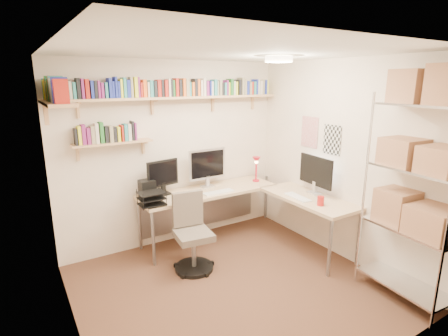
# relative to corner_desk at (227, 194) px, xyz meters

# --- Properties ---
(ground) EXTENTS (3.20, 3.20, 0.00)m
(ground) POSITION_rel_corner_desk_xyz_m (-0.49, -0.93, -0.75)
(ground) COLOR #40241B
(ground) RESTS_ON ground
(room_shell) EXTENTS (3.24, 3.04, 2.52)m
(room_shell) POSITION_rel_corner_desk_xyz_m (-0.49, -0.93, 0.80)
(room_shell) COLOR beige
(room_shell) RESTS_ON ground
(wall_shelves) EXTENTS (3.12, 1.09, 0.79)m
(wall_shelves) POSITION_rel_corner_desk_xyz_m (-0.92, 0.36, 1.28)
(wall_shelves) COLOR tan
(wall_shelves) RESTS_ON ground
(corner_desk) EXTENTS (2.33, 1.93, 1.31)m
(corner_desk) POSITION_rel_corner_desk_xyz_m (0.00, 0.00, 0.00)
(corner_desk) COLOR beige
(corner_desk) RESTS_ON ground
(office_chair) EXTENTS (0.49, 0.50, 0.94)m
(office_chair) POSITION_rel_corner_desk_xyz_m (-0.69, -0.30, -0.36)
(office_chair) COLOR black
(office_chair) RESTS_ON ground
(wire_rack) EXTENTS (0.53, 0.96, 2.38)m
(wire_rack) POSITION_rel_corner_desk_xyz_m (0.93, -2.04, 0.72)
(wire_rack) COLOR silver
(wire_rack) RESTS_ON ground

